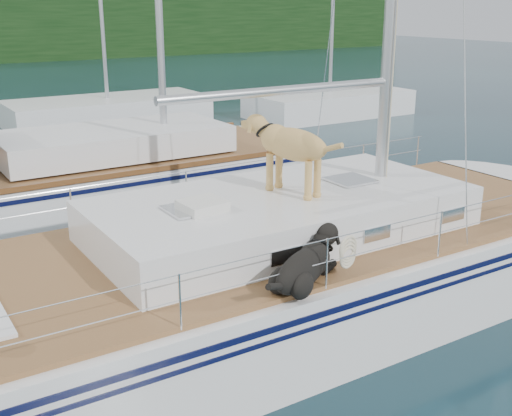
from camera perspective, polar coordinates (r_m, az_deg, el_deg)
ground at (r=9.06m, az=-2.04°, el=-10.54°), size 120.00×120.00×0.00m
main_sailboat at (r=8.80m, az=-1.51°, el=-6.48°), size 12.00×4.02×14.01m
neighbor_sailboat at (r=14.07m, az=-16.51°, el=1.93°), size 11.00×3.50×13.30m
bg_boat_center at (r=24.56m, az=-13.00°, el=8.36°), size 7.20×3.00×11.65m
bg_boat_east at (r=25.82m, az=6.54°, el=9.15°), size 6.40×3.00×11.65m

